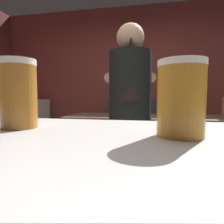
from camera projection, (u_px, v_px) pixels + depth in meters
wall_back at (141, 84)px, 3.45m from camera, size 5.20×0.10×2.70m
prep_counter at (168, 161)px, 2.00m from camera, size 2.10×0.60×0.93m
back_shelf at (135, 132)px, 3.25m from camera, size 0.91×0.36×1.09m
mini_fridge at (26, 130)px, 3.45m from camera, size 0.67×0.58×1.08m
bartender at (130, 114)px, 1.58m from camera, size 0.46×0.54×1.71m
mixing_bowl at (137, 114)px, 1.97m from camera, size 0.16×0.16×0.04m
chefs_knife at (162, 116)px, 1.93m from camera, size 0.24×0.11×0.01m
pint_glass_near at (19, 94)px, 0.40m from camera, size 0.07×0.07×0.14m
pint_glass_far at (181, 99)px, 0.31m from camera, size 0.08×0.08×0.12m
bottle_hot_sauce at (125, 95)px, 3.31m from camera, size 0.07×0.07×0.17m
bottle_soy at (141, 95)px, 3.16m from camera, size 0.06×0.06×0.18m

